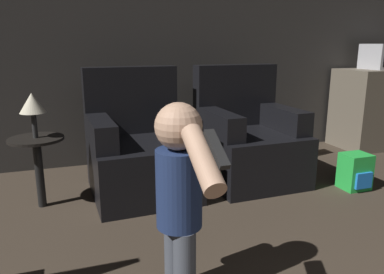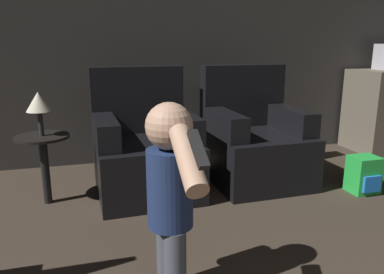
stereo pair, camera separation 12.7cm
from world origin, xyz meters
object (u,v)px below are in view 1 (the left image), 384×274
Objects in this scene: armchair_left at (140,151)px; toy_backpack at (355,172)px; person_toddler at (180,189)px; lamp at (32,104)px; armchair_right at (248,141)px.

armchair_left is 3.32× the size of toy_backpack.
armchair_left is 1.06× the size of person_toddler.
lamp reaches higher than toy_backpack.
armchair_left is 1.00× the size of armchair_right.
toy_backpack is at bearing -10.77° from lamp.
armchair_right is at bearing 1.96° from lamp.
armchair_right is 1.06× the size of person_toddler.
armchair_left is at bearing 4.45° from lamp.
armchair_left is at bearing 162.78° from toy_backpack.
armchair_right reaches higher than toy_backpack.
armchair_left reaches higher than toy_backpack.
armchair_right reaches higher than lamp.
person_toddler is at bearing -128.39° from armchair_right.
lamp is (-0.75, -0.06, 0.43)m from armchair_left.
lamp is (-1.72, -0.06, 0.43)m from armchair_right.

